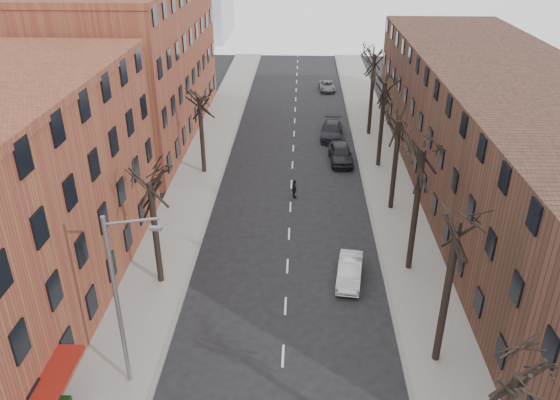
# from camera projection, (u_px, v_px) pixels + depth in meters

# --- Properties ---
(sidewalk_left) EXTENTS (4.00, 90.00, 0.15)m
(sidewalk_left) POSITION_uv_depth(u_px,v_px,m) (202.00, 167.00, 48.16)
(sidewalk_left) COLOR gray
(sidewalk_left) RESTS_ON ground
(sidewalk_right) EXTENTS (4.00, 90.00, 0.15)m
(sidewalk_right) POSITION_uv_depth(u_px,v_px,m) (384.00, 170.00, 47.59)
(sidewalk_right) COLOR gray
(sidewalk_right) RESTS_ON ground
(building_left_far) EXTENTS (12.00, 28.00, 14.00)m
(building_left_far) POSITION_uv_depth(u_px,v_px,m) (131.00, 64.00, 53.26)
(building_left_far) COLOR brown
(building_left_far) RESTS_ON ground
(building_right) EXTENTS (12.00, 50.00, 10.00)m
(building_right) POSITION_uv_depth(u_px,v_px,m) (506.00, 139.00, 40.60)
(building_right) COLOR #4E2F24
(building_right) RESTS_ON ground
(tree_right_b) EXTENTS (5.20, 5.20, 10.80)m
(tree_right_b) POSITION_uv_depth(u_px,v_px,m) (435.00, 360.00, 27.22)
(tree_right_b) COLOR black
(tree_right_b) RESTS_ON ground
(tree_right_c) EXTENTS (5.20, 5.20, 11.60)m
(tree_right_c) POSITION_uv_depth(u_px,v_px,m) (408.00, 269.00, 34.32)
(tree_right_c) COLOR black
(tree_right_c) RESTS_ON ground
(tree_right_d) EXTENTS (5.20, 5.20, 10.00)m
(tree_right_d) POSITION_uv_depth(u_px,v_px,m) (390.00, 209.00, 41.42)
(tree_right_d) COLOR black
(tree_right_d) RESTS_ON ground
(tree_right_e) EXTENTS (5.20, 5.20, 10.80)m
(tree_right_e) POSITION_uv_depth(u_px,v_px,m) (378.00, 166.00, 48.53)
(tree_right_e) COLOR black
(tree_right_e) RESTS_ON ground
(tree_right_f) EXTENTS (5.20, 5.20, 11.60)m
(tree_right_f) POSITION_uv_depth(u_px,v_px,m) (368.00, 135.00, 55.63)
(tree_right_f) COLOR black
(tree_right_f) RESTS_ON ground
(tree_left_a) EXTENTS (5.20, 5.20, 9.50)m
(tree_left_a) POSITION_uv_depth(u_px,v_px,m) (162.00, 282.00, 33.09)
(tree_left_a) COLOR black
(tree_left_a) RESTS_ON ground
(tree_left_b) EXTENTS (5.20, 5.20, 9.50)m
(tree_left_b) POSITION_uv_depth(u_px,v_px,m) (204.00, 173.00, 47.29)
(tree_left_b) COLOR black
(tree_left_b) RESTS_ON ground
(streetlight) EXTENTS (2.45, 0.22, 9.03)m
(streetlight) POSITION_uv_depth(u_px,v_px,m) (120.00, 297.00, 23.67)
(streetlight) COLOR slate
(streetlight) RESTS_ON ground
(silver_sedan) EXTENTS (1.94, 4.18, 1.33)m
(silver_sedan) POSITION_uv_depth(u_px,v_px,m) (350.00, 271.00, 32.96)
(silver_sedan) COLOR silver
(silver_sedan) RESTS_ON ground
(parked_car_near) EXTENTS (2.21, 4.97, 1.66)m
(parked_car_near) POSITION_uv_depth(u_px,v_px,m) (341.00, 153.00, 49.04)
(parked_car_near) COLOR black
(parked_car_near) RESTS_ON ground
(parked_car_mid) EXTENTS (2.55, 5.26, 1.48)m
(parked_car_mid) POSITION_uv_depth(u_px,v_px,m) (332.00, 131.00, 54.58)
(parked_car_mid) COLOR black
(parked_car_mid) RESTS_ON ground
(parked_car_far) EXTENTS (2.09, 4.17, 1.13)m
(parked_car_far) POSITION_uv_depth(u_px,v_px,m) (327.00, 86.00, 69.74)
(parked_car_far) COLOR slate
(parked_car_far) RESTS_ON ground
(pedestrian_crossing) EXTENTS (0.65, 0.99, 1.56)m
(pedestrian_crossing) POSITION_uv_depth(u_px,v_px,m) (294.00, 189.00, 42.70)
(pedestrian_crossing) COLOR black
(pedestrian_crossing) RESTS_ON ground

